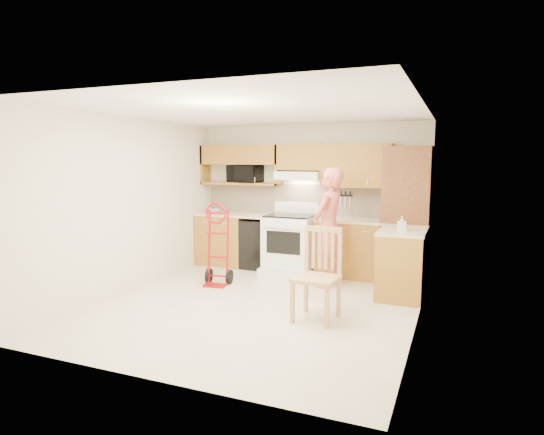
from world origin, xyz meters
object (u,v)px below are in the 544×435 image
Objects in this scene: person at (328,227)px; dining_chair at (316,275)px; hand_truck at (217,248)px; microwave at (245,174)px; range at (289,239)px.

person is 1.56m from dining_chair.
person is 1.72m from hand_truck.
hand_truck is at bearing -74.14° from microwave.
range is 1.03× the size of hand_truck.
person is (1.78, -0.85, -0.75)m from microwave.
microwave is at bearing -105.49° from person.
dining_chair is (2.05, -2.35, -1.10)m from microwave.
range is (0.99, -0.39, -1.06)m from microwave.
microwave is 0.52× the size of dining_chair.
dining_chair is at bearing -41.09° from microwave.
microwave is 1.50m from range.
microwave reaches higher than hand_truck.
hand_truck is at bearing -127.01° from range.
hand_truck is (-1.58, -0.58, -0.33)m from person.
dining_chair is (1.06, -1.96, -0.04)m from range.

